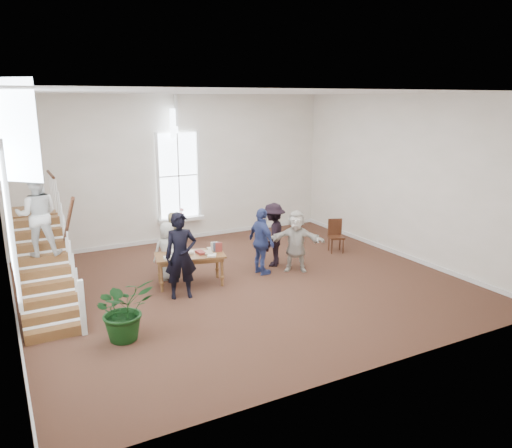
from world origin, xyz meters
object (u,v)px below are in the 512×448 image
woman_cluster_a (262,242)px  woman_cluster_c (296,241)px  library_table (190,257)px  woman_cluster_b (273,235)px  floor_plant (124,309)px  police_officer (181,256)px  person_yellow (173,242)px  elderly_woman (168,251)px  side_chair (336,234)px

woman_cluster_a → woman_cluster_c: (0.90, -0.20, -0.06)m
library_table → woman_cluster_b: (2.48, 0.31, 0.17)m
woman_cluster_b → floor_plant: 5.15m
police_officer → person_yellow: bearing=88.4°
elderly_woman → side_chair: size_ratio=1.52×
police_officer → floor_plant: bearing=-127.5°
woman_cluster_a → side_chair: size_ratio=1.79×
police_officer → floor_plant: 2.20m
woman_cluster_b → side_chair: (2.24, 0.24, -0.32)m
floor_plant → police_officer: bearing=41.2°
elderly_woman → woman_cluster_a: 2.35m
library_table → woman_cluster_c: (2.78, -0.34, 0.12)m
woman_cluster_c → woman_cluster_b: bearing=149.3°
floor_plant → side_chair: floor_plant is taller
woman_cluster_b → person_yellow: bearing=-64.8°
elderly_woman → side_chair: bearing=178.3°
police_officer → floor_plant: size_ratio=1.63×
elderly_woman → woman_cluster_b: woman_cluster_b is taller
police_officer → woman_cluster_a: bearing=23.7°
library_table → police_officer: size_ratio=0.90×
woman_cluster_a → woman_cluster_c: size_ratio=1.07×
woman_cluster_b → floor_plant: size_ratio=1.42×
library_table → person_yellow: person_yellow is taller
police_officer → elderly_woman: 1.28m
woman_cluster_b → floor_plant: woman_cluster_b is taller
library_table → woman_cluster_c: 2.81m
floor_plant → library_table: bearing=45.1°
library_table → side_chair: (4.72, 0.55, -0.15)m
person_yellow → woman_cluster_b: (2.53, -0.79, 0.07)m
woman_cluster_a → police_officer: bearing=96.8°
elderly_woman → person_yellow: 0.59m
elderly_woman → woman_cluster_a: (2.23, -0.74, 0.13)m
person_yellow → library_table: bearing=91.4°
person_yellow → woman_cluster_c: (2.83, -1.44, 0.01)m
woman_cluster_a → woman_cluster_c: bearing=-108.2°
woman_cluster_c → woman_cluster_a: bearing=-158.0°
person_yellow → woman_cluster_b: bearing=161.8°
woman_cluster_b → woman_cluster_c: size_ratio=1.06×
police_officer → side_chair: police_officer is taller
floor_plant → person_yellow: bearing=57.4°
police_officer → woman_cluster_b: size_ratio=1.15×
elderly_woman → woman_cluster_a: size_ratio=0.85×
woman_cluster_c → elderly_woman: bearing=-162.1°
woman_cluster_c → person_yellow: bearing=-172.4°
floor_plant → side_chair: bearing=21.2°
woman_cluster_b → side_chair: size_ratio=1.78×
woman_cluster_a → woman_cluster_b: (0.60, 0.45, -0.01)m
police_officer → floor_plant: police_officer is taller
person_yellow → woman_cluster_b: woman_cluster_b is taller
woman_cluster_b → woman_cluster_c: bearing=67.2°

